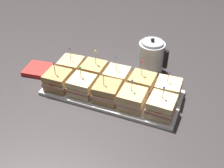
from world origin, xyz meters
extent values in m
plane|color=#383333|center=(0.00, 0.00, 0.00)|extent=(6.00, 6.00, 0.00)
cube|color=white|center=(0.00, 0.00, 0.01)|extent=(0.68, 0.29, 0.01)
cube|color=white|center=(0.00, 0.00, 0.01)|extent=(0.68, 0.29, 0.01)
cube|color=tan|center=(-0.26, -0.07, 0.03)|extent=(0.12, 0.12, 0.03)
cube|color=tan|center=(-0.26, -0.07, 0.06)|extent=(0.12, 0.12, 0.01)
cube|color=beige|center=(-0.26, -0.07, 0.07)|extent=(0.12, 0.12, 0.01)
cylinder|color=red|center=(-0.26, -0.09, 0.07)|extent=(0.08, 0.08, 0.00)
cube|color=tan|center=(-0.26, -0.07, 0.09)|extent=(0.12, 0.12, 0.03)
cylinder|color=tan|center=(-0.27, -0.08, 0.14)|extent=(0.00, 0.00, 0.08)
sphere|color=purple|center=(-0.27, -0.08, 0.17)|extent=(0.01, 0.01, 0.01)
cube|color=beige|center=(-0.13, -0.06, 0.03)|extent=(0.12, 0.12, 0.03)
cube|color=#B26B60|center=(-0.13, -0.06, 0.06)|extent=(0.12, 0.12, 0.01)
cube|color=beige|center=(-0.13, -0.06, 0.07)|extent=(0.12, 0.12, 0.01)
cylinder|color=red|center=(-0.13, -0.09, 0.07)|extent=(0.07, 0.07, 0.00)
cube|color=beige|center=(-0.13, -0.06, 0.09)|extent=(0.12, 0.12, 0.03)
cylinder|color=tan|center=(-0.14, -0.05, 0.13)|extent=(0.00, 0.00, 0.07)
sphere|color=green|center=(-0.14, -0.05, 0.16)|extent=(0.01, 0.01, 0.01)
cube|color=tan|center=(0.00, -0.06, 0.03)|extent=(0.12, 0.12, 0.03)
cube|color=tan|center=(0.00, -0.06, 0.06)|extent=(0.13, 0.13, 0.01)
cube|color=beige|center=(0.00, -0.06, 0.07)|extent=(0.12, 0.12, 0.01)
cylinder|color=red|center=(0.00, -0.08, 0.07)|extent=(0.08, 0.08, 0.00)
cube|color=tan|center=(0.00, -0.06, 0.09)|extent=(0.12, 0.12, 0.03)
cylinder|color=tan|center=(-0.01, -0.07, 0.13)|extent=(0.00, 0.00, 0.07)
sphere|color=orange|center=(-0.01, -0.07, 0.16)|extent=(0.01, 0.01, 0.01)
cube|color=#DBB77A|center=(0.13, -0.07, 0.03)|extent=(0.12, 0.12, 0.03)
cube|color=tan|center=(0.13, -0.07, 0.06)|extent=(0.12, 0.12, 0.01)
cube|color=beige|center=(0.13, -0.07, 0.07)|extent=(0.12, 0.12, 0.01)
cube|color=#E8C281|center=(0.13, -0.07, 0.09)|extent=(0.12, 0.12, 0.03)
cylinder|color=tan|center=(0.12, -0.06, 0.13)|extent=(0.00, 0.01, 0.07)
sphere|color=blue|center=(0.12, -0.06, 0.16)|extent=(0.01, 0.01, 0.01)
cube|color=beige|center=(0.26, -0.07, 0.03)|extent=(0.12, 0.12, 0.03)
cube|color=#B26B60|center=(0.26, -0.07, 0.06)|extent=(0.13, 0.13, 0.01)
cube|color=beige|center=(0.26, -0.07, 0.07)|extent=(0.12, 0.12, 0.01)
cylinder|color=red|center=(0.26, -0.09, 0.07)|extent=(0.08, 0.08, 0.00)
cube|color=beige|center=(0.26, -0.07, 0.09)|extent=(0.12, 0.12, 0.03)
cylinder|color=tan|center=(0.26, -0.06, 0.13)|extent=(0.00, 0.01, 0.07)
sphere|color=blue|center=(0.26, -0.06, 0.16)|extent=(0.01, 0.01, 0.01)
cube|color=#DBB77A|center=(-0.26, 0.06, 0.03)|extent=(0.12, 0.12, 0.03)
cube|color=#B26B60|center=(-0.26, 0.06, 0.06)|extent=(0.13, 0.13, 0.01)
cube|color=beige|center=(-0.26, 0.06, 0.07)|extent=(0.13, 0.13, 0.01)
cylinder|color=red|center=(-0.26, 0.04, 0.07)|extent=(0.08, 0.08, 0.00)
cube|color=#E8C281|center=(-0.26, 0.06, 0.09)|extent=(0.12, 0.12, 0.03)
cylinder|color=tan|center=(-0.26, 0.06, 0.14)|extent=(0.00, 0.01, 0.08)
sphere|color=blue|center=(-0.26, 0.06, 0.18)|extent=(0.01, 0.01, 0.01)
cube|color=tan|center=(-0.13, 0.07, 0.03)|extent=(0.12, 0.12, 0.03)
cube|color=tan|center=(-0.13, 0.07, 0.06)|extent=(0.12, 0.12, 0.01)
cube|color=beige|center=(-0.13, 0.07, 0.07)|extent=(0.12, 0.12, 0.01)
cylinder|color=red|center=(-0.13, 0.05, 0.07)|extent=(0.07, 0.07, 0.00)
cube|color=tan|center=(-0.13, 0.07, 0.09)|extent=(0.12, 0.12, 0.03)
cylinder|color=tan|center=(-0.12, 0.08, 0.14)|extent=(0.00, 0.01, 0.09)
sphere|color=yellow|center=(-0.12, 0.08, 0.18)|extent=(0.01, 0.01, 0.01)
cube|color=beige|center=(0.00, 0.07, 0.03)|extent=(0.12, 0.12, 0.03)
cube|color=tan|center=(0.00, 0.07, 0.06)|extent=(0.12, 0.12, 0.01)
cube|color=beige|center=(0.00, 0.07, 0.07)|extent=(0.12, 0.12, 0.01)
cube|color=beige|center=(0.00, 0.07, 0.09)|extent=(0.12, 0.12, 0.03)
cylinder|color=tan|center=(-0.01, 0.07, 0.13)|extent=(0.00, 0.01, 0.08)
sphere|color=blue|center=(-0.01, 0.07, 0.17)|extent=(0.01, 0.01, 0.01)
cube|color=tan|center=(0.13, 0.07, 0.03)|extent=(0.12, 0.12, 0.03)
cube|color=#B26B60|center=(0.13, 0.07, 0.06)|extent=(0.12, 0.12, 0.01)
cube|color=beige|center=(0.13, 0.07, 0.07)|extent=(0.12, 0.12, 0.01)
cube|color=tan|center=(0.13, 0.07, 0.09)|extent=(0.12, 0.12, 0.03)
cylinder|color=tan|center=(0.12, 0.08, 0.14)|extent=(0.00, 0.00, 0.09)
sphere|color=red|center=(0.12, 0.08, 0.18)|extent=(0.01, 0.01, 0.01)
cube|color=beige|center=(0.26, 0.07, 0.03)|extent=(0.12, 0.12, 0.03)
cube|color=#B26B60|center=(0.26, 0.07, 0.06)|extent=(0.12, 0.12, 0.01)
cube|color=beige|center=(0.26, 0.07, 0.07)|extent=(0.12, 0.12, 0.01)
cube|color=beige|center=(0.26, 0.07, 0.09)|extent=(0.12, 0.12, 0.03)
cylinder|color=tan|center=(0.26, 0.07, 0.13)|extent=(0.00, 0.00, 0.07)
sphere|color=purple|center=(0.26, 0.07, 0.16)|extent=(0.01, 0.01, 0.01)
cylinder|color=#B7BABF|center=(0.12, 0.27, 0.09)|extent=(0.14, 0.14, 0.17)
cylinder|color=#B7BABF|center=(0.12, 0.27, 0.18)|extent=(0.12, 0.12, 0.01)
sphere|color=black|center=(0.12, 0.27, 0.19)|extent=(0.02, 0.02, 0.02)
cube|color=black|center=(0.20, 0.27, 0.09)|extent=(0.02, 0.02, 0.10)
cube|color=red|center=(-0.46, 0.03, 0.01)|extent=(0.15, 0.15, 0.02)
camera|label=1|loc=(0.41, -1.01, 0.90)|focal=45.00mm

